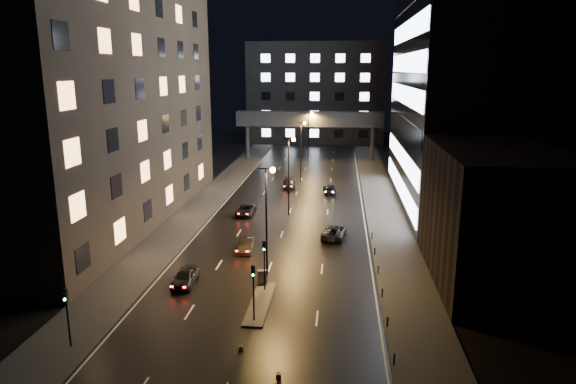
# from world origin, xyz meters

# --- Properties ---
(ground) EXTENTS (160.00, 160.00, 0.00)m
(ground) POSITION_xyz_m (0.00, 40.00, 0.00)
(ground) COLOR black
(ground) RESTS_ON ground
(sidewalk_left) EXTENTS (5.00, 110.00, 0.15)m
(sidewalk_left) POSITION_xyz_m (-12.50, 35.00, 0.07)
(sidewalk_left) COLOR #383533
(sidewalk_left) RESTS_ON ground
(sidewalk_right) EXTENTS (5.00, 110.00, 0.15)m
(sidewalk_right) POSITION_xyz_m (12.50, 35.00, 0.07)
(sidewalk_right) COLOR #383533
(sidewalk_right) RESTS_ON ground
(building_left) EXTENTS (15.00, 48.00, 40.00)m
(building_left) POSITION_xyz_m (-22.50, 24.00, 20.00)
(building_left) COLOR #2D2319
(building_left) RESTS_ON ground
(building_right_low) EXTENTS (10.00, 18.00, 12.00)m
(building_right_low) POSITION_xyz_m (20.00, 9.00, 6.00)
(building_right_low) COLOR black
(building_right_low) RESTS_ON ground
(building_right_glass) EXTENTS (20.00, 36.00, 45.00)m
(building_right_glass) POSITION_xyz_m (25.00, 36.00, 22.50)
(building_right_glass) COLOR black
(building_right_glass) RESTS_ON ground
(building_far) EXTENTS (34.00, 14.00, 25.00)m
(building_far) POSITION_xyz_m (0.00, 98.00, 12.50)
(building_far) COLOR #333335
(building_far) RESTS_ON ground
(skybridge) EXTENTS (30.00, 3.00, 10.00)m
(skybridge) POSITION_xyz_m (0.00, 70.00, 8.34)
(skybridge) COLOR #333335
(skybridge) RESTS_ON ground
(median_island) EXTENTS (1.60, 8.00, 0.15)m
(median_island) POSITION_xyz_m (0.30, 2.00, 0.07)
(median_island) COLOR #383533
(median_island) RESTS_ON ground
(traffic_signal_near) EXTENTS (0.28, 0.34, 4.40)m
(traffic_signal_near) POSITION_xyz_m (0.30, 4.49, 3.09)
(traffic_signal_near) COLOR black
(traffic_signal_near) RESTS_ON median_island
(traffic_signal_far) EXTENTS (0.28, 0.34, 4.40)m
(traffic_signal_far) POSITION_xyz_m (0.30, -1.01, 3.09)
(traffic_signal_far) COLOR black
(traffic_signal_far) RESTS_ON median_island
(traffic_signal_corner) EXTENTS (0.28, 0.34, 4.40)m
(traffic_signal_corner) POSITION_xyz_m (-11.50, -6.01, 2.94)
(traffic_signal_corner) COLOR black
(traffic_signal_corner) RESTS_ON ground
(bollard_row) EXTENTS (0.12, 25.12, 0.90)m
(bollard_row) POSITION_xyz_m (10.20, 6.50, 0.45)
(bollard_row) COLOR black
(bollard_row) RESTS_ON ground
(streetlight_near) EXTENTS (1.45, 0.50, 10.15)m
(streetlight_near) POSITION_xyz_m (0.16, 8.00, 6.50)
(streetlight_near) COLOR black
(streetlight_near) RESTS_ON ground
(streetlight_mid_a) EXTENTS (1.45, 0.50, 10.15)m
(streetlight_mid_a) POSITION_xyz_m (0.16, 28.00, 6.50)
(streetlight_mid_a) COLOR black
(streetlight_mid_a) RESTS_ON ground
(streetlight_mid_b) EXTENTS (1.45, 0.50, 10.15)m
(streetlight_mid_b) POSITION_xyz_m (0.16, 48.00, 6.50)
(streetlight_mid_b) COLOR black
(streetlight_mid_b) RESTS_ON ground
(streetlight_far) EXTENTS (1.45, 0.50, 10.15)m
(streetlight_far) POSITION_xyz_m (0.16, 68.00, 6.50)
(streetlight_far) COLOR black
(streetlight_far) RESTS_ON ground
(car_away_a) EXTENTS (1.81, 4.39, 1.49)m
(car_away_a) POSITION_xyz_m (-6.85, 5.11, 0.74)
(car_away_a) COLOR black
(car_away_a) RESTS_ON ground
(car_away_b) EXTENTS (1.68, 4.09, 1.32)m
(car_away_b) POSITION_xyz_m (-3.11, 14.19, 0.66)
(car_away_b) COLOR black
(car_away_b) RESTS_ON ground
(car_away_c) EXTENTS (2.24, 4.68, 1.29)m
(car_away_c) POSITION_xyz_m (-5.59, 27.63, 0.64)
(car_away_c) COLOR black
(car_away_c) RESTS_ON ground
(car_away_d) EXTENTS (2.46, 4.91, 1.37)m
(car_away_d) POSITION_xyz_m (-1.50, 43.63, 0.68)
(car_away_d) COLOR black
(car_away_d) RESTS_ON ground
(car_toward_a) EXTENTS (3.03, 5.39, 1.42)m
(car_toward_a) POSITION_xyz_m (6.00, 19.35, 0.71)
(car_toward_a) COLOR black
(car_toward_a) RESTS_ON ground
(car_toward_b) EXTENTS (2.24, 4.67, 1.31)m
(car_toward_b) POSITION_xyz_m (5.00, 40.62, 0.66)
(car_toward_b) COLOR black
(car_toward_b) RESTS_ON ground
(utility_cabinet) EXTENTS (0.90, 0.65, 1.25)m
(utility_cabinet) POSITION_xyz_m (-0.10, 5.70, 0.78)
(utility_cabinet) COLOR #535356
(utility_cabinet) RESTS_ON median_island
(cone_a) EXTENTS (0.39, 0.39, 0.49)m
(cone_a) POSITION_xyz_m (0.08, -5.07, 0.24)
(cone_a) COLOR #DB540B
(cone_a) RESTS_ON ground
(cone_b) EXTENTS (0.42, 0.42, 0.45)m
(cone_b) POSITION_xyz_m (3.00, -8.00, 0.22)
(cone_b) COLOR red
(cone_b) RESTS_ON ground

